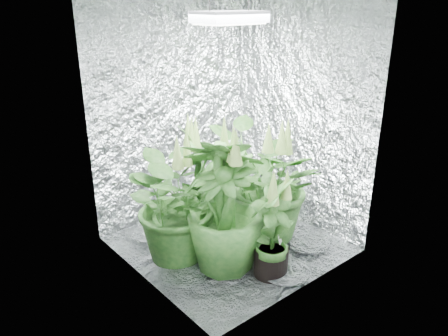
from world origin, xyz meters
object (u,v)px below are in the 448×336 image
object	(u,v)px
grow_lamp	(230,17)
plant_d	(225,206)
plant_b	(199,181)
plant_c	(227,194)
plant_f	(272,229)
plant_e	(268,186)
circulation_fan	(259,199)
plant_a	(178,201)

from	to	relation	value
grow_lamp	plant_d	xyz separation A→B (m)	(-0.26, -0.26, -1.29)
grow_lamp	plant_b	bearing A→B (deg)	96.55
plant_b	plant_c	bearing A→B (deg)	-52.67
grow_lamp	plant_f	distance (m)	1.54
grow_lamp	plant_e	size ratio (longest dim) A/B	0.45
grow_lamp	circulation_fan	world-z (taller)	grow_lamp
grow_lamp	plant_d	bearing A→B (deg)	-135.44
plant_c	plant_f	xyz separation A→B (m)	(-0.15, -0.69, 0.01)
plant_e	circulation_fan	xyz separation A→B (m)	(0.34, 0.43, -0.37)
grow_lamp	plant_c	world-z (taller)	grow_lamp
plant_b	plant_c	world-z (taller)	plant_b
grow_lamp	plant_a	distance (m)	1.40
grow_lamp	plant_f	xyz separation A→B (m)	(-0.04, -0.54, -1.44)
grow_lamp	circulation_fan	bearing A→B (deg)	22.34
plant_f	circulation_fan	xyz separation A→B (m)	(0.65, 0.78, -0.24)
plant_b	circulation_fan	world-z (taller)	plant_b
grow_lamp	plant_e	world-z (taller)	grow_lamp
plant_a	plant_e	distance (m)	0.75
plant_a	circulation_fan	bearing A→B (deg)	8.67
plant_d	plant_f	size ratio (longest dim) A/B	1.34
plant_a	plant_c	bearing A→B (deg)	6.58
plant_c	plant_d	world-z (taller)	plant_d
plant_e	plant_f	distance (m)	0.49
plant_b	plant_e	distance (m)	0.61
plant_e	circulation_fan	bearing A→B (deg)	51.96
grow_lamp	plant_b	world-z (taller)	grow_lamp
plant_a	grow_lamp	bearing A→B (deg)	-11.47
plant_d	circulation_fan	world-z (taller)	plant_d
grow_lamp	plant_c	distance (m)	1.46
plant_a	circulation_fan	distance (m)	1.11
plant_e	plant_f	bearing A→B (deg)	-131.00
plant_e	plant_b	bearing A→B (deg)	119.98
plant_a	plant_e	xyz separation A→B (m)	(0.70, -0.27, 0.02)
circulation_fan	grow_lamp	bearing A→B (deg)	-158.66
plant_f	plant_e	bearing A→B (deg)	49.00
plant_b	plant_c	size ratio (longest dim) A/B	1.25
grow_lamp	plant_c	xyz separation A→B (m)	(0.11, 0.15, -1.45)
grow_lamp	plant_f	size ratio (longest dim) A/B	0.58
plant_f	circulation_fan	bearing A→B (deg)	50.58
plant_b	plant_e	xyz separation A→B (m)	(0.31, -0.53, 0.05)
plant_b	plant_e	world-z (taller)	plant_e
plant_e	plant_d	bearing A→B (deg)	-171.50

